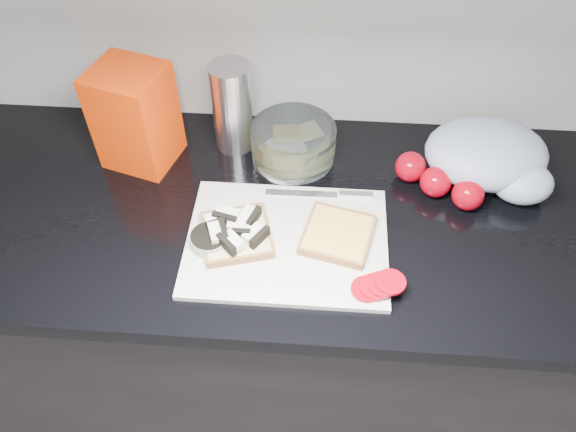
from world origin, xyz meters
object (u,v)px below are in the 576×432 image
object	(u,v)px
glass_bowl	(293,143)
bread_bag	(135,117)
steel_canister	(232,107)
cutting_board	(287,242)

from	to	relation	value
glass_bowl	bread_bag	distance (m)	0.35
bread_bag	steel_canister	size ratio (longest dim) A/B	1.08
cutting_board	glass_bowl	xyz separation A→B (m)	(-0.01, 0.26, 0.03)
bread_bag	steel_canister	bearing A→B (deg)	32.77
glass_bowl	cutting_board	bearing A→B (deg)	-88.89
glass_bowl	bread_bag	size ratio (longest dim) A/B	0.84
cutting_board	steel_canister	world-z (taller)	steel_canister
steel_canister	glass_bowl	bearing A→B (deg)	-13.05
glass_bowl	steel_canister	bearing A→B (deg)	166.95
bread_bag	steel_canister	xyz separation A→B (m)	(0.20, 0.06, -0.01)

